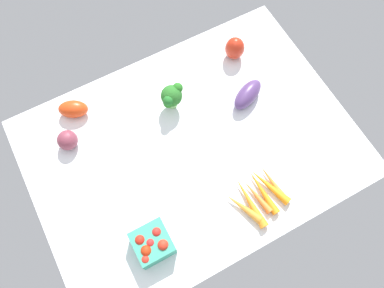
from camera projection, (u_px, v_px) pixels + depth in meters
The scene contains 8 objects.
tablecloth at pixel (192, 147), 126.95cm from camera, with size 104.00×76.00×2.00cm, color white.
red_onion_center at pixel (67, 140), 123.32cm from camera, with size 6.52×6.52×6.52cm, color brown.
carrot_bunch at pixel (258, 195), 118.53cm from camera, with size 18.24×17.64×2.87cm.
eggplant at pixel (248, 94), 129.88cm from camera, with size 13.12×6.01×6.01cm, color #53386E.
broccoli_head at pixel (172, 97), 126.04cm from camera, with size 8.26×7.11×9.73cm.
berry_basket at pixel (152, 244), 110.47cm from camera, with size 10.44×10.44×8.26cm.
bell_pepper_red at pixel (235, 48), 135.25cm from camera, with size 6.79×6.79×8.76cm, color red.
roma_tomato at pixel (73, 109), 127.90cm from camera, with size 9.78×5.83×5.83cm, color #E04116.
Camera 1 is at (22.21, 41.20, 119.02)cm, focal length 36.19 mm.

